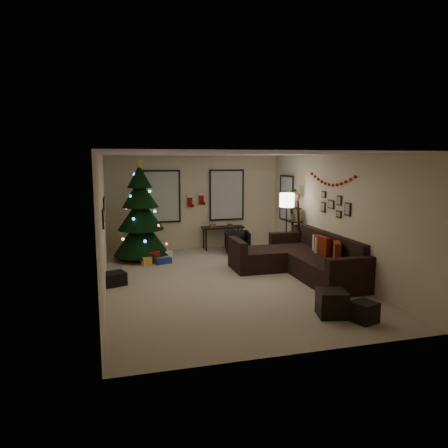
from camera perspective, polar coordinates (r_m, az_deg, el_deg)
The scene contains 29 objects.
floor at distance 9.00m, azimuth 0.38°, elevation -7.85°, with size 7.00×7.00×0.00m, color tan.
ceiling at distance 8.62m, azimuth 0.40°, elevation 9.61°, with size 7.00×7.00×0.00m, color white.
wall_back at distance 12.09m, azimuth -4.04°, elevation 2.96°, with size 5.00×5.00×0.00m, color beige.
wall_front at distance 5.47m, azimuth 10.23°, elevation -4.34°, with size 5.00×5.00×0.00m, color beige.
wall_left at distance 8.40m, azimuth -16.28°, elevation 0.03°, with size 7.00×7.00×0.00m, color beige.
wall_right at distance 9.67m, azimuth 14.82°, elevation 1.21°, with size 7.00×7.00×0.00m, color beige.
window_back_left at distance 11.90m, azimuth -8.52°, elevation 3.75°, with size 1.05×0.06×1.50m.
window_back_right at distance 12.26m, azimuth 0.35°, elevation 4.00°, with size 1.05×0.06×1.50m.
window_right_wall at distance 11.91m, azimuth 8.63°, elevation 3.51°, with size 0.06×0.90×1.30m.
christmas_tree at distance 10.94m, azimuth -11.36°, elevation 0.90°, with size 1.43×1.43×2.67m.
presents at distance 10.82m, azimuth -9.98°, elevation -4.47°, with size 1.30×0.89×0.30m.
sofa at distance 9.65m, azimuth 10.57°, elevation -4.96°, with size 2.16×3.11×0.93m.
pillow_red_a at distance 9.05m, azimuth 15.24°, elevation -3.88°, with size 0.12×0.46×0.46m, color maroon.
pillow_red_b at distance 9.60m, azimuth 13.33°, elevation -3.09°, with size 0.13×0.48×0.48m, color maroon.
pillow_cream at distance 9.83m, azimuth 12.57°, elevation -2.84°, with size 0.12×0.41×0.41m, color beige.
ottoman_near at distance 7.25m, azimuth 14.57°, elevation -10.51°, with size 0.46×0.46×0.44m, color black.
ottoman_far at distance 7.16m, azimuth 18.70°, elevation -11.37°, with size 0.35×0.35×0.33m, color black.
desk at distance 12.09m, azimuth -0.18°, elevation -0.72°, with size 1.21×0.43×0.65m.
desk_chair at distance 11.59m, azimuth 1.86°, elevation -2.47°, with size 0.60×0.57×0.62m, color black.
bookshelf at distance 11.05m, azimuth 9.76°, elevation -0.82°, with size 0.30×0.46×1.56m.
potted_plant at distance 10.90m, azimuth 9.95°, elevation 4.52°, with size 0.41×0.35×0.45m, color #4C4C4C.
floor_lamp at distance 10.62m, azimuth 8.62°, elevation 2.66°, with size 0.37×0.37×1.75m.
art_map at distance 9.21m, azimuth -16.11°, elevation 1.93°, with size 0.04×0.60×0.50m.
art_abstract at distance 7.97m, azimuth -16.24°, elevation 0.78°, with size 0.04×0.45×0.35m.
gallery at distance 9.57m, azimuth 14.99°, elevation 2.47°, with size 0.03×1.25×0.54m.
garland at distance 9.65m, azimuth 14.50°, elevation 5.92°, with size 0.08×1.90×0.30m, color #A5140C, non-canonical shape.
stocking_left at distance 12.01m, azimuth -4.65°, elevation 3.21°, with size 0.20×0.05×0.36m.
stocking_right at distance 12.06m, azimuth -3.11°, elevation 3.53°, with size 0.20×0.05×0.36m.
storage_bin at distance 8.96m, azimuth -15.16°, elevation -7.32°, with size 0.55×0.36×0.27m, color black.
Camera 1 is at (-2.30, -8.31, 2.58)m, focal length 33.31 mm.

